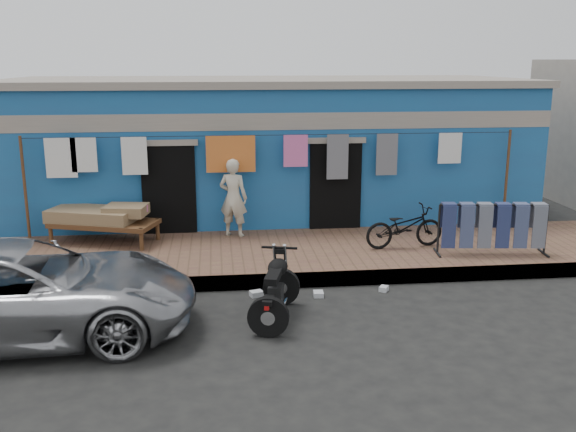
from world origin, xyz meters
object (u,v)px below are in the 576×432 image
object	(u,v)px
seated_person	(233,198)
motorcycle	(275,287)
charpoy	(104,224)
car	(18,290)
bicycle	(405,222)
jeans_rack	(492,228)

from	to	relation	value
seated_person	motorcycle	distance (m)	3.95
charpoy	car	bearing A→B (deg)	-97.71
car	bicycle	size ratio (longest dim) A/B	3.20
car	charpoy	size ratio (longest dim) A/B	2.09
bicycle	jeans_rack	xyz separation A→B (m)	(1.49, -0.62, 0.00)
bicycle	motorcycle	size ratio (longest dim) A/B	0.94
seated_person	motorcycle	world-z (taller)	seated_person
car	jeans_rack	distance (m)	8.16
seated_person	bicycle	bearing A→B (deg)	-179.00
seated_person	motorcycle	xyz separation A→B (m)	(0.49, -3.89, -0.55)
motorcycle	bicycle	bearing A→B (deg)	58.53
car	seated_person	bearing A→B (deg)	-40.91
seated_person	jeans_rack	size ratio (longest dim) A/B	0.75
bicycle	charpoy	world-z (taller)	bicycle
car	bicycle	xyz separation A→B (m)	(6.34, 2.91, 0.05)
seated_person	jeans_rack	world-z (taller)	seated_person
charpoy	seated_person	bearing A→B (deg)	4.03
car	motorcycle	size ratio (longest dim) A/B	3.01
bicycle	jeans_rack	bearing A→B (deg)	-120.26
jeans_rack	motorcycle	bearing A→B (deg)	-154.15
car	motorcycle	distance (m)	3.60
motorcycle	seated_person	bearing A→B (deg)	111.52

